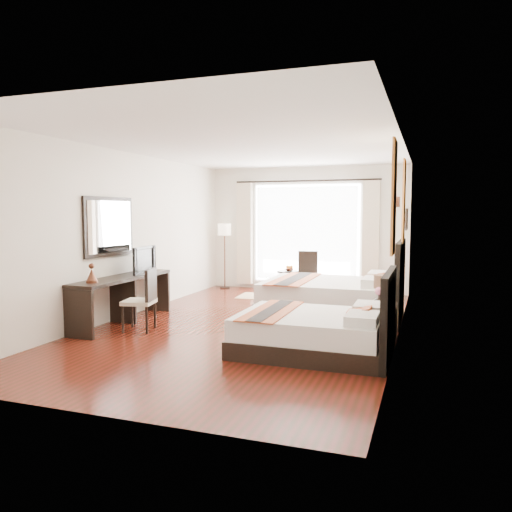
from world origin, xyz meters
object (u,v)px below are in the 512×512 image
(nightstand, at_px, (381,321))
(vase, at_px, (379,299))
(bed_far, at_px, (336,296))
(window_chair, at_px, (306,283))
(console_desk, at_px, (123,300))
(table_lamp, at_px, (383,284))
(desk_chair, at_px, (140,312))
(side_table, at_px, (288,283))
(bed_near, at_px, (318,331))
(fruit_bowl, at_px, (289,270))
(floor_lamp, at_px, (225,234))
(television, at_px, (140,260))

(nightstand, distance_m, vase, 0.35)
(bed_far, height_order, window_chair, bed_far)
(nightstand, height_order, console_desk, console_desk)
(table_lamp, xyz_separation_m, desk_chair, (-3.47, -0.77, -0.48))
(table_lamp, xyz_separation_m, side_table, (-2.24, 3.06, -0.51))
(vase, distance_m, side_table, 3.92)
(nightstand, relative_size, vase, 3.44)
(bed_near, distance_m, side_table, 4.41)
(bed_far, relative_size, table_lamp, 5.86)
(desk_chair, relative_size, fruit_bowl, 4.87)
(floor_lamp, distance_m, side_table, 2.02)
(bed_near, distance_m, bed_far, 2.35)
(table_lamp, height_order, desk_chair, desk_chair)
(television, bearing_deg, table_lamp, -96.98)
(table_lamp, xyz_separation_m, floor_lamp, (-3.91, 3.55, 0.51))
(bed_far, xyz_separation_m, console_desk, (-3.14, -1.67, 0.04))
(console_desk, relative_size, window_chair, 2.30)
(console_desk, xyz_separation_m, desk_chair, (0.55, -0.36, -0.09))
(nightstand, relative_size, table_lamp, 1.28)
(console_desk, bearing_deg, desk_chair, -33.28)
(desk_chair, bearing_deg, table_lamp, -179.43)
(floor_lamp, xyz_separation_m, side_table, (1.67, -0.50, -1.01))
(fruit_bowl, bearing_deg, window_chair, -8.60)
(bed_near, relative_size, table_lamp, 4.85)
(vase, bearing_deg, nightstand, 74.92)
(vase, height_order, console_desk, console_desk)
(table_lamp, distance_m, fruit_bowl, 3.81)
(window_chair, bearing_deg, side_table, -95.65)
(desk_chair, bearing_deg, floor_lamp, -96.11)
(bed_near, height_order, desk_chair, bed_near)
(table_lamp, relative_size, vase, 2.68)
(bed_near, xyz_separation_m, floor_lamp, (-3.22, 4.62, 1.00))
(bed_near, xyz_separation_m, bed_far, (-0.19, 2.34, 0.06))
(bed_near, bearing_deg, window_chair, 105.54)
(nightstand, distance_m, table_lamp, 0.53)
(floor_lamp, bearing_deg, nightstand, -42.67)
(vase, height_order, desk_chair, desk_chair)
(nightstand, xyz_separation_m, floor_lamp, (-3.91, 3.60, 1.03))
(nightstand, bearing_deg, window_chair, 120.66)
(table_lamp, height_order, vase, table_lamp)
(desk_chair, height_order, window_chair, window_chair)
(table_lamp, distance_m, side_table, 3.82)
(bed_far, height_order, fruit_bowl, bed_far)
(window_chair, bearing_deg, television, -38.35)
(table_lamp, distance_m, vase, 0.26)
(console_desk, xyz_separation_m, floor_lamp, (0.11, 3.96, 0.90))
(fruit_bowl, bearing_deg, television, -120.82)
(television, distance_m, side_table, 3.52)
(console_desk, height_order, side_table, console_desk)
(vase, distance_m, television, 4.00)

